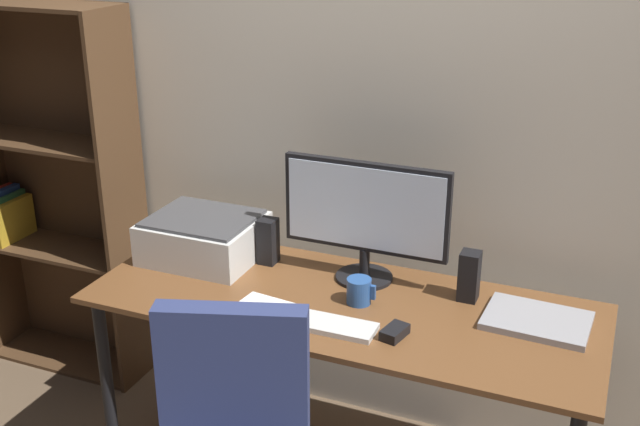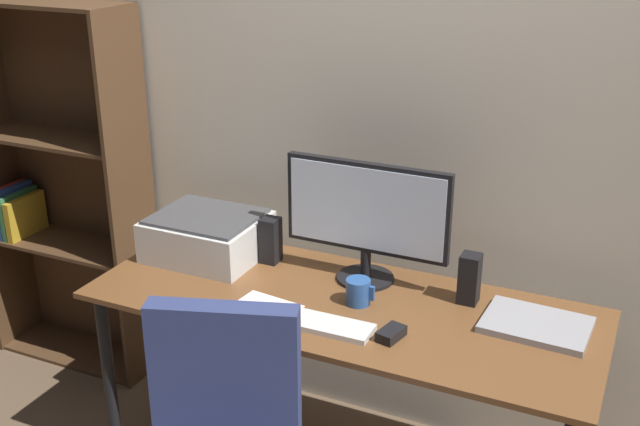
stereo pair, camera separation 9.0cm
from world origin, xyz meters
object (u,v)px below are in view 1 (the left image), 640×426
object	(u,v)px
mouse	(395,332)
speaker_left	(268,241)
bookshelf	(53,195)
speaker_right	(469,276)
keyboard	(330,325)
coffee_mug	(359,291)
printer	(204,237)
monitor	(365,213)
laptop	(537,321)
desk	(341,324)

from	to	relation	value
mouse	speaker_left	size ratio (longest dim) A/B	0.56
bookshelf	speaker_right	bearing A→B (deg)	-4.66
keyboard	bookshelf	size ratio (longest dim) A/B	0.18
coffee_mug	speaker_right	bearing A→B (deg)	26.66
keyboard	speaker_left	bearing A→B (deg)	137.02
keyboard	mouse	world-z (taller)	mouse
speaker_left	printer	size ratio (longest dim) A/B	0.43
monitor	speaker_right	world-z (taller)	monitor
keyboard	bookshelf	bearing A→B (deg)	160.80
speaker_right	speaker_left	bearing A→B (deg)	180.00
laptop	speaker_left	size ratio (longest dim) A/B	1.88
mouse	bookshelf	bearing A→B (deg)	177.23
keyboard	laptop	distance (m)	0.65
mouse	printer	distance (m)	0.87
laptop	mouse	bearing A→B (deg)	-144.84
speaker_right	printer	size ratio (longest dim) A/B	0.43
desk	mouse	world-z (taller)	mouse
laptop	speaker_left	xyz separation A→B (m)	(-0.97, 0.08, 0.07)
desk	printer	bearing A→B (deg)	168.10
monitor	speaker_right	xyz separation A→B (m)	(0.37, -0.01, -0.16)
coffee_mug	laptop	xyz separation A→B (m)	(0.56, 0.09, -0.03)
keyboard	mouse	xyz separation A→B (m)	(0.20, 0.02, 0.01)
monitor	bookshelf	xyz separation A→B (m)	(-1.47, 0.14, -0.20)
speaker_right	printer	xyz separation A→B (m)	(-0.97, -0.05, -0.00)
monitor	coffee_mug	bearing A→B (deg)	-75.69
speaker_right	laptop	bearing A→B (deg)	-18.15
speaker_right	mouse	bearing A→B (deg)	-114.98
monitor	printer	distance (m)	0.63
monitor	keyboard	world-z (taller)	monitor
keyboard	laptop	bearing A→B (deg)	24.05
mouse	coffee_mug	bearing A→B (deg)	149.89
keyboard	mouse	size ratio (longest dim) A/B	3.02
monitor	laptop	world-z (taller)	monitor
keyboard	bookshelf	xyz separation A→B (m)	(-1.49, 0.50, 0.04)
speaker_right	bookshelf	size ratio (longest dim) A/B	0.11
printer	bookshelf	distance (m)	0.89
speaker_right	coffee_mug	bearing A→B (deg)	-153.34
bookshelf	mouse	bearing A→B (deg)	-15.69
laptop	bookshelf	distance (m)	2.09
mouse	coffee_mug	size ratio (longest dim) A/B	0.99
speaker_right	monitor	bearing A→B (deg)	178.77
desk	speaker_left	size ratio (longest dim) A/B	9.96
desk	laptop	world-z (taller)	laptop
monitor	speaker_left	xyz separation A→B (m)	(-0.37, -0.01, -0.16)
printer	monitor	bearing A→B (deg)	5.46
desk	coffee_mug	distance (m)	0.14
laptop	speaker_right	bearing A→B (deg)	164.48
speaker_left	bookshelf	xyz separation A→B (m)	(-1.10, 0.15, -0.04)
keyboard	printer	bearing A→B (deg)	153.66
desk	speaker_left	world-z (taller)	speaker_left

